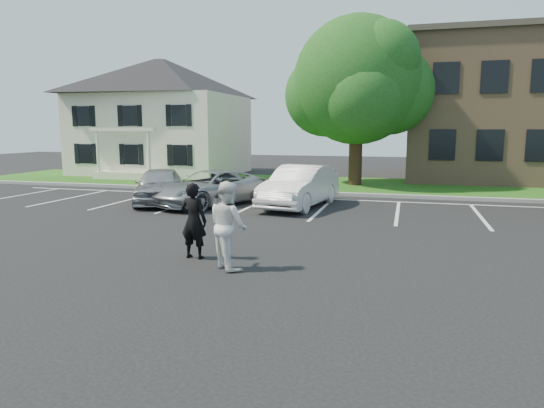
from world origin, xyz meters
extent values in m
plane|color=black|center=(0.00, 0.00, 0.00)|extent=(90.00, 90.00, 0.00)
cube|color=gray|center=(0.00, 12.00, 0.07)|extent=(40.00, 0.30, 0.15)
cube|color=#224F10|center=(0.00, 16.00, 0.04)|extent=(44.00, 8.00, 0.08)
cube|color=silver|center=(-14.00, 8.00, 0.01)|extent=(0.12, 5.20, 0.01)
cube|color=silver|center=(-11.20, 8.00, 0.01)|extent=(0.12, 5.20, 0.01)
cube|color=silver|center=(-8.40, 8.00, 0.01)|extent=(0.12, 5.20, 0.01)
cube|color=silver|center=(-5.60, 8.00, 0.01)|extent=(0.12, 5.20, 0.01)
cube|color=silver|center=(-2.80, 8.00, 0.01)|extent=(0.12, 5.20, 0.01)
cube|color=silver|center=(0.00, 8.00, 0.01)|extent=(0.12, 5.20, 0.01)
cube|color=silver|center=(2.80, 8.00, 0.01)|extent=(0.12, 5.20, 0.01)
cube|color=silver|center=(5.60, 8.00, 0.01)|extent=(0.12, 5.20, 0.01)
cube|color=silver|center=(1.40, 10.70, 0.01)|extent=(34.00, 0.12, 0.01)
cube|color=beige|center=(-13.00, 20.00, 2.60)|extent=(10.00, 8.00, 5.20)
pyramid|color=black|center=(-13.00, 20.00, 6.40)|extent=(10.30, 8.24, 2.40)
cube|color=beige|center=(-13.00, 15.70, 0.25)|extent=(4.00, 1.60, 0.50)
cylinder|color=beige|center=(-14.70, 15.10, 1.35)|extent=(0.18, 0.18, 2.70)
cylinder|color=beige|center=(-11.30, 15.10, 1.35)|extent=(0.18, 0.18, 2.70)
cube|color=beige|center=(-13.00, 15.10, 3.00)|extent=(4.20, 0.25, 0.20)
cube|color=black|center=(-13.00, 15.98, 1.50)|extent=(0.90, 0.06, 1.20)
cube|color=black|center=(-13.00, 15.98, 3.80)|extent=(0.90, 0.06, 1.20)
cube|color=black|center=(-13.65, 15.98, 1.50)|extent=(0.32, 0.05, 1.25)
cube|color=black|center=(-12.35, 15.98, 1.50)|extent=(0.32, 0.05, 1.25)
cube|color=black|center=(4.80, 16.97, 2.20)|extent=(1.30, 0.06, 1.60)
cube|color=black|center=(4.80, 16.97, 5.60)|extent=(1.30, 0.06, 1.60)
cube|color=black|center=(7.10, 16.97, 2.20)|extent=(1.30, 0.06, 1.60)
cube|color=black|center=(7.10, 16.97, 5.60)|extent=(1.30, 0.06, 1.60)
cube|color=black|center=(9.40, 16.97, 2.20)|extent=(1.30, 0.06, 1.60)
cylinder|color=black|center=(0.41, 16.00, 1.60)|extent=(0.70, 0.70, 3.20)
sphere|color=#1E4A12|center=(0.41, 16.00, 5.50)|extent=(6.60, 6.60, 6.60)
sphere|color=#1E4A12|center=(2.01, 16.70, 5.00)|extent=(4.60, 4.60, 4.60)
sphere|color=#1E4A12|center=(-1.29, 16.40, 4.80)|extent=(4.40, 4.40, 4.40)
sphere|color=#1E4A12|center=(0.81, 14.50, 4.60)|extent=(4.00, 4.00, 4.00)
sphere|color=#1E4A12|center=(-0.19, 17.60, 5.80)|extent=(4.20, 4.20, 4.20)
sphere|color=#1E4A12|center=(1.61, 15.10, 6.40)|extent=(3.80, 3.80, 3.80)
imported|color=black|center=(-1.69, 0.24, 0.90)|extent=(0.68, 0.47, 1.79)
imported|color=silver|center=(-0.62, -0.32, 0.96)|extent=(1.18, 1.17, 1.92)
imported|color=#A3A3A7|center=(-6.67, 7.75, 0.74)|extent=(3.21, 4.65, 1.47)
imported|color=#9B9DA3|center=(-4.47, 7.82, 0.69)|extent=(4.20, 5.50, 1.39)
imported|color=white|center=(-0.93, 8.38, 0.80)|extent=(2.45, 5.09, 1.61)
camera|label=1|loc=(3.06, -9.98, 3.02)|focal=32.00mm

